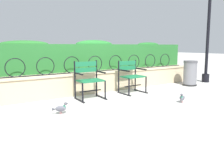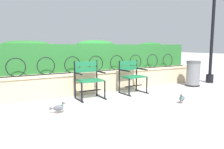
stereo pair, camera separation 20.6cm
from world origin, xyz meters
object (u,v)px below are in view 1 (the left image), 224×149
(park_chair_left, at_px, (89,79))
(pigeon_far_side, at_px, (60,108))
(lamppost, at_px, (208,30))
(trash_bin, at_px, (190,74))
(pigeon_near_chairs, at_px, (182,98))
(park_chair_right, at_px, (131,75))

(park_chair_left, relative_size, pigeon_far_side, 3.19)
(park_chair_left, relative_size, lamppost, 0.26)
(trash_bin, xyz_separation_m, lamppost, (1.02, 0.14, 1.41))
(pigeon_far_side, distance_m, lamppost, 5.72)
(park_chair_left, xyz_separation_m, pigeon_far_side, (-0.98, -0.78, -0.36))
(pigeon_near_chairs, relative_size, lamppost, 0.08)
(lamppost, bearing_deg, trash_bin, -172.35)
(pigeon_far_side, height_order, lamppost, lamppost)
(pigeon_far_side, relative_size, lamppost, 0.08)
(park_chair_right, height_order, trash_bin, park_chair_right)
(park_chair_left, xyz_separation_m, park_chair_right, (1.23, -0.02, -0.01))
(pigeon_far_side, distance_m, trash_bin, 4.45)
(park_chair_left, height_order, lamppost, lamppost)
(trash_bin, bearing_deg, pigeon_far_side, -172.34)
(park_chair_right, distance_m, trash_bin, 2.20)
(pigeon_near_chairs, height_order, lamppost, lamppost)
(lamppost, bearing_deg, park_chair_right, 179.44)
(pigeon_far_side, bearing_deg, park_chair_left, 38.59)
(park_chair_left, bearing_deg, pigeon_near_chairs, -43.06)
(pigeon_near_chairs, distance_m, pigeon_far_side, 2.61)
(park_chair_left, distance_m, trash_bin, 3.43)
(park_chair_left, height_order, pigeon_near_chairs, park_chair_left)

